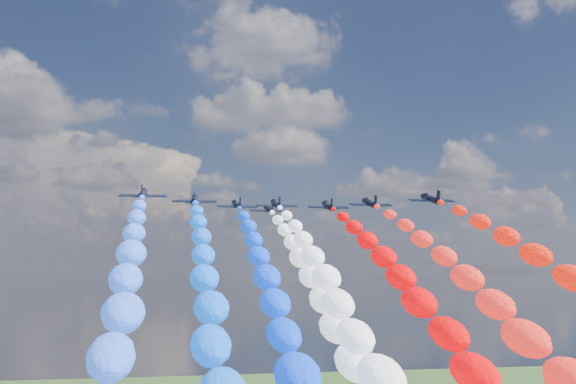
{
  "coord_description": "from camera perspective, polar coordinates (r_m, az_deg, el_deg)",
  "views": [
    {
      "loc": [
        -25.66,
        -139.53,
        82.08
      ],
      "look_at": [
        0.0,
        4.0,
        99.22
      ],
      "focal_mm": 41.59,
      "sensor_mm": 36.0,
      "label": 1
    }
  ],
  "objects": [
    {
      "name": "trail_4",
      "position": [
        104.86,
        3.47,
        -12.14
      ],
      "size": [
        6.44,
        120.46,
        54.1
      ],
      "primitive_type": null,
      "color": "white"
    },
    {
      "name": "jet_3",
      "position": [
        153.53,
        -1.01,
        -1.04
      ],
      "size": [
        9.46,
        12.94,
        5.67
      ],
      "primitive_type": null,
      "rotation": [
        0.24,
        0.0,
        0.01
      ],
      "color": "black"
    },
    {
      "name": "jet_1",
      "position": [
        144.88,
        -8.0,
        -0.64
      ],
      "size": [
        10.09,
        13.39,
        5.67
      ],
      "primitive_type": null,
      "rotation": [
        0.24,
        0.0,
        -0.05
      ],
      "color": "black"
    },
    {
      "name": "trail_0",
      "position": [
        73.67,
        -14.58,
        -14.26
      ],
      "size": [
        6.44,
        120.46,
        54.1
      ],
      "primitive_type": null,
      "color": "#2C5EFA"
    },
    {
      "name": "trail_6",
      "position": [
        94.41,
        18.68,
        -12.41
      ],
      "size": [
        6.44,
        120.46,
        54.1
      ],
      "primitive_type": null,
      "color": "red"
    },
    {
      "name": "jet_7",
      "position": [
        145.25,
        12.1,
        -0.57
      ],
      "size": [
        9.74,
        13.14,
        5.67
      ],
      "primitive_type": null,
      "rotation": [
        0.24,
        0.0,
        -0.03
      ],
      "color": "black"
    },
    {
      "name": "jet_2",
      "position": [
        155.57,
        -4.38,
        -1.1
      ],
      "size": [
        10.07,
        13.38,
        5.67
      ],
      "primitive_type": null,
      "rotation": [
        0.24,
        0.0,
        0.05
      ],
      "color": "black"
    },
    {
      "name": "trail_3",
      "position": [
        92.44,
        5.24,
        -12.86
      ],
      "size": [
        6.44,
        120.46,
        54.1
      ],
      "primitive_type": null,
      "color": "white"
    },
    {
      "name": "jet_0",
      "position": [
        135.95,
        -12.28,
        -0.16
      ],
      "size": [
        9.67,
        13.1,
        5.67
      ],
      "primitive_type": null,
      "rotation": [
        0.24,
        0.0,
        -0.02
      ],
      "color": "black"
    },
    {
      "name": "trail_5",
      "position": [
        97.84,
        12.3,
        -12.39
      ],
      "size": [
        6.44,
        120.46,
        54.1
      ],
      "primitive_type": null,
      "color": "#D40004"
    },
    {
      "name": "trail_2",
      "position": [
        93.68,
        -0.58,
        -12.8
      ],
      "size": [
        6.44,
        120.46,
        54.1
      ],
      "primitive_type": null,
      "color": "#0835E0"
    },
    {
      "name": "jet_4",
      "position": [
        166.19,
        -1.63,
        -1.47
      ],
      "size": [
        9.91,
        13.27,
        5.67
      ],
      "primitive_type": null,
      "rotation": [
        0.24,
        0.0,
        0.04
      ],
      "color": "black"
    },
    {
      "name": "jet_5",
      "position": [
        157.42,
        3.43,
        -1.17
      ],
      "size": [
        9.89,
        13.25,
        5.67
      ],
      "primitive_type": null,
      "rotation": [
        0.24,
        0.0,
        -0.04
      ],
      "color": "black"
    },
    {
      "name": "jet_6",
      "position": [
        152.25,
        7.01,
        -0.95
      ],
      "size": [
        9.54,
        13.0,
        5.67
      ],
      "primitive_type": null,
      "rotation": [
        0.24,
        0.0,
        -0.01
      ],
      "color": "black"
    },
    {
      "name": "trail_1",
      "position": [
        82.56,
        -6.59,
        -13.59
      ],
      "size": [
        6.44,
        120.46,
        54.1
      ],
      "primitive_type": null,
      "color": "blue"
    }
  ]
}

